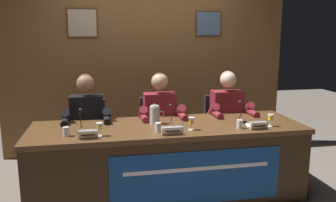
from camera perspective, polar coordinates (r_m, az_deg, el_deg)
name	(u,v)px	position (r m, az deg, el deg)	size (l,w,h in m)	color
ground_plane	(168,194)	(3.74, 0.00, -15.18)	(12.00, 12.00, 0.00)	#70665B
wall_back_panelled	(147,60)	(4.83, -3.44, 6.87)	(3.93, 0.14, 2.60)	brown
conference_table	(171,152)	(3.44, 0.44, -8.38)	(2.73, 0.86, 0.75)	brown
chair_left	(89,141)	(4.09, -13.02, -6.48)	(0.44, 0.45, 0.90)	black
panelist_left	(87,122)	(3.82, -13.28, -3.41)	(0.51, 0.48, 1.23)	black
nameplate_left	(88,134)	(3.10, -13.09, -5.42)	(0.17, 0.06, 0.08)	white
juice_glass_left	(99,127)	(3.15, -11.31, -4.22)	(0.06, 0.06, 0.12)	white
water_cup_left	(66,132)	(3.23, -16.53, -4.96)	(0.06, 0.06, 0.08)	silver
microphone_left	(81,125)	(3.31, -14.28, -3.85)	(0.06, 0.17, 0.22)	black
chair_center	(158,137)	(4.14, -1.66, -5.99)	(0.44, 0.45, 0.90)	black
panelist_center	(161,119)	(3.88, -1.19, -2.92)	(0.51, 0.48, 1.23)	black
nameplate_center	(172,131)	(3.14, 0.75, -4.93)	(0.20, 0.06, 0.08)	white
juice_glass_center	(191,121)	(3.29, 3.88, -3.37)	(0.06, 0.06, 0.12)	white
water_cup_center	(158,128)	(3.24, -1.67, -4.45)	(0.06, 0.06, 0.08)	silver
microphone_center	(172,120)	(3.40, 0.74, -3.10)	(0.06, 0.17, 0.22)	black
chair_right	(222,133)	(4.34, 9.00, -5.31)	(0.44, 0.45, 0.90)	black
panelist_right	(229,115)	(4.09, 10.08, -2.34)	(0.51, 0.48, 1.23)	black
nameplate_right	(259,125)	(3.43, 14.84, -3.93)	(0.17, 0.06, 0.08)	white
juice_glass_right	(270,118)	(3.56, 16.63, -2.71)	(0.06, 0.06, 0.12)	white
water_cup_right	(240,125)	(3.43, 11.80, -3.84)	(0.06, 0.06, 0.08)	silver
microphone_right	(243,115)	(3.66, 12.30, -2.32)	(0.06, 0.17, 0.22)	black
water_pitcher_central	(155,115)	(3.51, -2.22, -2.30)	(0.15, 0.10, 0.21)	silver
document_stack_right	(257,126)	(3.55, 14.59, -3.97)	(0.24, 0.20, 0.01)	white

